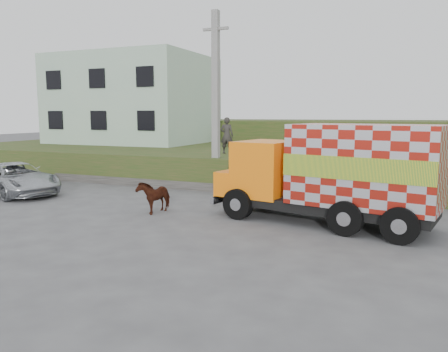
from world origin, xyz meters
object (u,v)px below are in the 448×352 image
at_px(cargo_truck, 334,173).
at_px(cow, 154,196).
at_px(pedestrian, 227,135).
at_px(suv, 15,179).
at_px(utility_pole, 216,101).

xyz_separation_m(cargo_truck, cow, (-6.14, -0.66, -1.05)).
xyz_separation_m(cow, pedestrian, (-0.15, 7.21, 1.84)).
distance_m(suv, pedestrian, 9.93).
relative_size(utility_pole, pedestrian, 4.35).
relative_size(cow, pedestrian, 0.75).
height_order(cargo_truck, cow, cargo_truck).
height_order(cow, pedestrian, pedestrian).
bearing_deg(utility_pole, suv, -150.62).
bearing_deg(cargo_truck, utility_pole, 154.74).
xyz_separation_m(cargo_truck, pedestrian, (-6.29, 6.55, 0.79)).
xyz_separation_m(utility_pole, suv, (-7.69, -4.33, -3.39)).
height_order(cargo_truck, pedestrian, pedestrian).
height_order(utility_pole, cargo_truck, utility_pole).
xyz_separation_m(utility_pole, cargo_truck, (5.98, -4.44, -2.44)).
xyz_separation_m(utility_pole, cow, (-0.17, -5.10, -3.49)).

